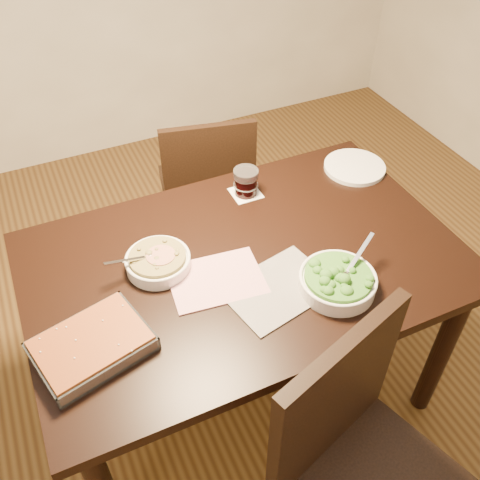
% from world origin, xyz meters
% --- Properties ---
extents(ground, '(4.00, 4.00, 0.00)m').
position_xyz_m(ground, '(0.00, 0.00, 0.00)').
color(ground, '#432A13').
rests_on(ground, ground).
extents(table, '(1.40, 0.90, 0.75)m').
position_xyz_m(table, '(0.00, 0.00, 0.65)').
color(table, black).
rests_on(table, ground).
extents(magazine_a, '(0.31, 0.24, 0.01)m').
position_xyz_m(magazine_a, '(-0.12, -0.05, 0.75)').
color(magazine_a, '#A8304F').
rests_on(magazine_a, table).
extents(magazine_b, '(0.36, 0.29, 0.01)m').
position_xyz_m(magazine_b, '(0.04, -0.16, 0.75)').
color(magazine_b, '#222229').
rests_on(magazine_b, table).
extents(coaster, '(0.10, 0.10, 0.00)m').
position_xyz_m(coaster, '(0.15, 0.31, 0.75)').
color(coaster, white).
rests_on(coaster, table).
extents(stew_bowl, '(0.23, 0.21, 0.08)m').
position_xyz_m(stew_bowl, '(-0.27, 0.08, 0.78)').
color(stew_bowl, white).
rests_on(stew_bowl, table).
extents(broccoli_bowl, '(0.25, 0.24, 0.09)m').
position_xyz_m(broccoli_bowl, '(0.20, -0.23, 0.78)').
color(broccoli_bowl, white).
rests_on(broccoli_bowl, table).
extents(baking_dish, '(0.34, 0.29, 0.05)m').
position_xyz_m(baking_dish, '(-0.53, -0.15, 0.78)').
color(baking_dish, silver).
rests_on(baking_dish, table).
extents(wine_tumbler, '(0.09, 0.09, 0.10)m').
position_xyz_m(wine_tumbler, '(0.15, 0.31, 0.81)').
color(wine_tumbler, black).
rests_on(wine_tumbler, coaster).
extents(dinner_plate, '(0.24, 0.24, 0.02)m').
position_xyz_m(dinner_plate, '(0.60, 0.27, 0.76)').
color(dinner_plate, silver).
rests_on(dinner_plate, table).
extents(chair_near, '(0.58, 0.58, 0.97)m').
position_xyz_m(chair_near, '(0.04, -0.66, 0.54)').
color(chair_near, black).
rests_on(chair_near, ground).
extents(chair_far, '(0.48, 0.48, 0.86)m').
position_xyz_m(chair_far, '(0.16, 0.75, 0.48)').
color(chair_far, black).
rests_on(chair_far, ground).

